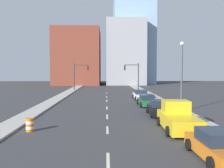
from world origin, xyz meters
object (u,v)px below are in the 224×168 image
at_px(sedan_white, 141,95).
at_px(traffic_signal_right, 134,73).
at_px(traffic_barrel, 30,125).
at_px(traffic_signal_left, 78,73).
at_px(street_lamp, 182,71).
at_px(sedan_orange, 217,146).
at_px(sedan_green, 147,101).
at_px(pickup_truck_yellow, 178,118).
at_px(sedan_black, 159,108).

bearing_deg(sedan_white, traffic_signal_right, 85.06).
bearing_deg(traffic_barrel, traffic_signal_left, 91.01).
height_order(traffic_barrel, street_lamp, street_lamp).
relative_size(sedan_orange, sedan_white, 0.97).
bearing_deg(sedan_green, traffic_signal_right, 86.94).
bearing_deg(pickup_truck_yellow, traffic_barrel, -177.09).
bearing_deg(traffic_barrel, pickup_truck_yellow, 1.10).
xyz_separation_m(traffic_signal_right, sedan_green, (-1.17, -24.48, -3.21)).
relative_size(traffic_signal_right, traffic_barrel, 6.38).
relative_size(traffic_signal_right, sedan_green, 1.27).
distance_m(traffic_signal_left, sedan_green, 27.14).
distance_m(sedan_orange, sedan_green, 18.86).
relative_size(sedan_green, sedan_white, 1.01).
bearing_deg(sedan_black, sedan_white, 91.20).
distance_m(traffic_signal_right, sedan_white, 17.88).
bearing_deg(sedan_green, traffic_barrel, -129.72).
relative_size(street_lamp, sedan_orange, 1.62).
bearing_deg(traffic_signal_left, sedan_black, -70.01).
height_order(sedan_black, sedan_white, sedan_black).
relative_size(traffic_signal_right, sedan_white, 1.27).
xyz_separation_m(traffic_barrel, pickup_truck_yellow, (10.80, 0.21, 0.39)).
bearing_deg(street_lamp, sedan_orange, -100.10).
bearing_deg(traffic_signal_right, sedan_black, -92.04).
relative_size(pickup_truck_yellow, sedan_black, 1.21).
xyz_separation_m(sedan_black, sedan_green, (-0.06, 6.66, -0.04)).
bearing_deg(traffic_signal_right, sedan_green, -92.74).
bearing_deg(street_lamp, sedan_white, 103.44).
height_order(traffic_signal_right, street_lamp, street_lamp).
height_order(traffic_signal_left, sedan_white, traffic_signal_left).
height_order(traffic_signal_left, sedan_green, traffic_signal_left).
xyz_separation_m(traffic_signal_left, pickup_truck_yellow, (11.46, -37.19, -2.99)).
distance_m(sedan_orange, sedan_white, 25.77).
height_order(sedan_green, sedan_white, sedan_white).
bearing_deg(sedan_white, traffic_signal_left, 121.40).
relative_size(traffic_signal_right, sedan_orange, 1.32).
bearing_deg(street_lamp, traffic_signal_right, 93.43).
height_order(street_lamp, sedan_black, street_lamp).
xyz_separation_m(street_lamp, sedan_green, (-2.92, 4.55, -3.72)).
xyz_separation_m(pickup_truck_yellow, sedan_white, (-0.02, 19.63, -0.19)).
distance_m(traffic_signal_right, sedan_black, 31.33).
xyz_separation_m(traffic_barrel, sedan_white, (10.79, 19.83, 0.20)).
bearing_deg(sedan_orange, pickup_truck_yellow, 90.96).
bearing_deg(traffic_signal_left, street_lamp, -63.96).
distance_m(traffic_barrel, sedan_orange, 12.48).
height_order(traffic_signal_left, sedan_black, traffic_signal_left).
xyz_separation_m(traffic_signal_left, traffic_barrel, (0.66, -37.40, -3.38)).
distance_m(sedan_orange, pickup_truck_yellow, 6.15).
relative_size(traffic_signal_left, sedan_white, 1.27).
xyz_separation_m(traffic_signal_left, sedan_white, (11.45, -17.57, -3.18)).
height_order(street_lamp, sedan_white, street_lamp).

